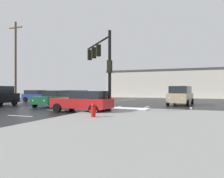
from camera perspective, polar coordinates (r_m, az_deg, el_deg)
ground_plane at (r=23.46m, az=-5.48°, el=-4.27°), size 120.00×120.00×0.00m
road_asphalt at (r=23.46m, az=-5.48°, el=-4.25°), size 44.00×44.00×0.02m
snow_strip_curbside at (r=17.85m, az=3.13°, el=-5.05°), size 4.00×1.60×0.06m
lane_markings at (r=21.70m, az=-4.27°, el=-4.55°), size 36.15×36.15×0.01m
traffic_signal_mast at (r=17.58m, az=-2.88°, el=7.90°), size 4.01×4.25×5.79m
fire_hydrant at (r=12.61m, az=-4.88°, el=-5.45°), size 0.48×0.26×0.79m
strip_building_background at (r=49.37m, az=13.14°, el=1.32°), size 23.74×8.00×5.82m
sedan_green at (r=22.70m, az=-15.05°, el=-2.25°), size 2.36×4.66×1.58m
sedan_blue at (r=31.53m, az=-18.66°, el=-1.64°), size 4.60×2.19×1.58m
sedan_red at (r=16.32m, az=-7.40°, el=-3.11°), size 4.64×2.29×1.58m
suv_tan at (r=24.79m, az=17.36°, el=-1.52°), size 2.60×4.99×2.03m
sedan_silver at (r=26.35m, az=-8.57°, el=-1.95°), size 4.57×2.09×1.58m
utility_pole_far at (r=32.92m, az=-23.74°, el=6.86°), size 2.20×0.28×10.93m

